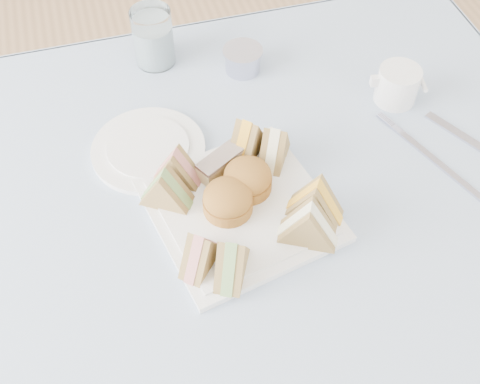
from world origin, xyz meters
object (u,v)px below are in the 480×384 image
object	(u,v)px
table	(275,330)
water_glass	(153,37)
serving_plate	(240,210)
creamer_jug	(397,85)

from	to	relation	value
table	water_glass	size ratio (longest dim) A/B	8.31
serving_plate	water_glass	world-z (taller)	water_glass
table	serving_plate	bearing A→B (deg)	151.00
water_glass	creamer_jug	world-z (taller)	water_glass
table	creamer_jug	xyz separation A→B (m)	(0.27, 0.20, 0.41)
serving_plate	water_glass	distance (m)	0.39
water_glass	creamer_jug	distance (m)	0.44
table	serving_plate	distance (m)	0.39
table	serving_plate	size ratio (longest dim) A/B	3.57
creamer_jug	water_glass	bearing A→B (deg)	161.25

